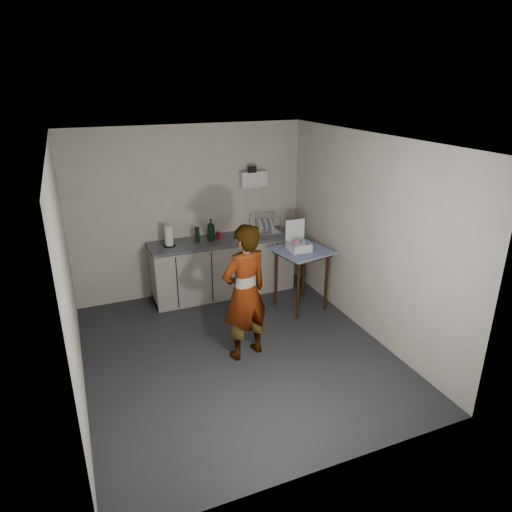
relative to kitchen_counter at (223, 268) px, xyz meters
name	(u,v)px	position (x,y,z in m)	size (l,w,h in m)	color
ground	(237,353)	(-0.40, -1.70, -0.43)	(4.00, 4.00, 0.00)	#25252A
wall_back	(191,212)	(-0.40, 0.29, 0.87)	(3.60, 0.02, 2.60)	beige
wall_right	(366,237)	(1.39, -1.70, 0.87)	(0.02, 4.00, 2.60)	beige
wall_left	(68,281)	(-2.19, -1.70, 0.87)	(0.02, 4.00, 2.60)	beige
ceiling	(233,141)	(-0.40, -1.70, 2.17)	(3.60, 4.00, 0.01)	silver
kitchen_counter	(223,268)	(0.00, 0.00, 0.00)	(2.24, 0.62, 0.91)	black
wall_shelf	(253,179)	(0.60, 0.22, 1.32)	(0.42, 0.18, 0.37)	white
side_table	(302,257)	(0.90, -0.90, 0.37)	(0.83, 0.83, 0.92)	#32170B
standing_man	(245,293)	(-0.31, -1.76, 0.42)	(0.62, 0.41, 1.69)	#B2A593
soap_bottle	(211,230)	(-0.17, 0.01, 0.65)	(0.13, 0.13, 0.33)	black
soda_can	(218,236)	(-0.06, 0.01, 0.54)	(0.06, 0.06, 0.12)	red
dark_bottle	(197,235)	(-0.39, 0.01, 0.60)	(0.07, 0.07, 0.23)	black
paper_towel	(169,237)	(-0.82, -0.01, 0.63)	(0.17, 0.17, 0.31)	black
dish_rack	(265,229)	(0.72, 0.01, 0.55)	(0.44, 0.33, 0.31)	white
bakery_box	(298,244)	(0.85, -0.88, 0.58)	(0.31, 0.32, 0.41)	white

